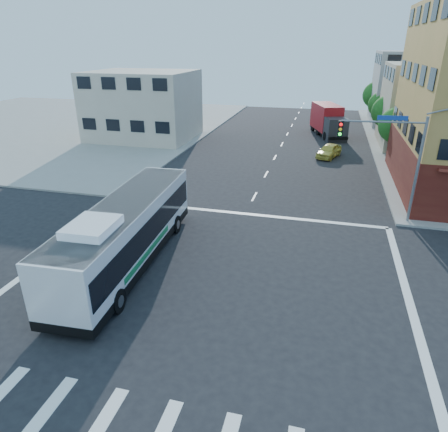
# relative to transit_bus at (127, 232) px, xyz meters

# --- Properties ---
(ground) EXTENTS (120.00, 120.00, 0.00)m
(ground) POSITION_rel_transit_bus_xyz_m (4.74, -1.26, -1.88)
(ground) COLOR black
(ground) RESTS_ON ground
(sidewalk_nw) EXTENTS (50.00, 50.00, 0.15)m
(sidewalk_nw) POSITION_rel_transit_bus_xyz_m (-30.26, 33.74, -1.81)
(sidewalk_nw) COLOR gray
(sidewalk_nw) RESTS_ON ground
(building_east_near) EXTENTS (12.06, 10.06, 9.00)m
(building_east_near) POSITION_rel_transit_bus_xyz_m (21.72, 32.72, 2.62)
(building_east_near) COLOR tan
(building_east_near) RESTS_ON ground
(building_east_far) EXTENTS (12.06, 10.06, 10.00)m
(building_east_far) POSITION_rel_transit_bus_xyz_m (21.72, 46.71, 3.12)
(building_east_far) COLOR #A1A29D
(building_east_far) RESTS_ON ground
(building_west) EXTENTS (12.06, 10.06, 8.00)m
(building_west) POSITION_rel_transit_bus_xyz_m (-12.28, 28.72, 2.12)
(building_west) COLOR beige
(building_west) RESTS_ON ground
(signal_mast_ne) EXTENTS (7.91, 1.13, 8.07)m
(signal_mast_ne) POSITION_rel_transit_bus_xyz_m (13.82, 9.35, 3.10)
(signal_mast_ne) COLOR gray
(signal_mast_ne) RESTS_ON ground
(street_tree_a) EXTENTS (3.60, 3.60, 5.53)m
(street_tree_a) POSITION_rel_transit_bus_xyz_m (16.64, 26.66, 1.71)
(street_tree_a) COLOR #362113
(street_tree_a) RESTS_ON ground
(street_tree_b) EXTENTS (3.80, 3.80, 5.79)m
(street_tree_b) POSITION_rel_transit_bus_xyz_m (16.65, 34.66, 1.87)
(street_tree_b) COLOR #362113
(street_tree_b) RESTS_ON ground
(street_tree_c) EXTENTS (3.40, 3.40, 5.29)m
(street_tree_c) POSITION_rel_transit_bus_xyz_m (16.64, 42.66, 1.58)
(street_tree_c) COLOR #362113
(street_tree_c) RESTS_ON ground
(street_tree_d) EXTENTS (4.00, 4.00, 6.03)m
(street_tree_d) POSITION_rel_transit_bus_xyz_m (16.65, 50.66, 2.00)
(street_tree_d) COLOR #362113
(street_tree_d) RESTS_ON ground
(transit_bus) EXTENTS (3.42, 13.11, 3.85)m
(transit_bus) POSITION_rel_transit_bus_xyz_m (0.00, 0.00, 0.00)
(transit_bus) COLOR black
(transit_bus) RESTS_ON ground
(box_truck) EXTENTS (4.96, 8.77, 3.80)m
(box_truck) POSITION_rel_transit_bus_xyz_m (9.80, 36.14, -0.04)
(box_truck) COLOR #2A2A2F
(box_truck) RESTS_ON ground
(parked_car) EXTENTS (2.90, 4.39, 1.39)m
(parked_car) POSITION_rel_transit_bus_xyz_m (10.16, 25.24, -1.19)
(parked_car) COLOR #DACA4C
(parked_car) RESTS_ON ground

